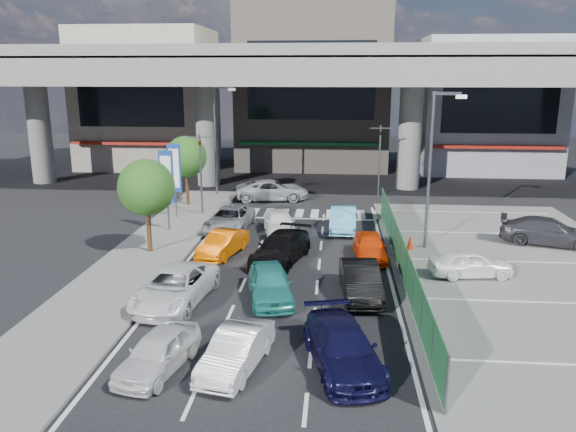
# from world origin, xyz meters

# --- Properties ---
(ground) EXTENTS (120.00, 120.00, 0.00)m
(ground) POSITION_xyz_m (0.00, 0.00, 0.00)
(ground) COLOR black
(ground) RESTS_ON ground
(parking_lot) EXTENTS (12.00, 28.00, 0.06)m
(parking_lot) POSITION_xyz_m (11.00, 2.00, 0.03)
(parking_lot) COLOR #62625F
(parking_lot) RESTS_ON ground
(sidewalk_left) EXTENTS (4.00, 30.00, 0.12)m
(sidewalk_left) POSITION_xyz_m (-7.00, 4.00, 0.06)
(sidewalk_left) COLOR #62625F
(sidewalk_left) RESTS_ON ground
(fence_run) EXTENTS (0.16, 22.00, 1.80)m
(fence_run) POSITION_xyz_m (5.30, 1.00, 0.90)
(fence_run) COLOR #205F33
(fence_run) RESTS_ON ground
(expressway) EXTENTS (64.00, 14.00, 10.75)m
(expressway) POSITION_xyz_m (0.00, 22.00, 8.76)
(expressway) COLOR slate
(expressway) RESTS_ON ground
(building_west) EXTENTS (12.00, 10.90, 13.00)m
(building_west) POSITION_xyz_m (-16.00, 31.97, 6.49)
(building_west) COLOR gray
(building_west) RESTS_ON ground
(building_center) EXTENTS (14.00, 10.90, 15.00)m
(building_center) POSITION_xyz_m (0.00, 32.97, 7.49)
(building_center) COLOR gray
(building_center) RESTS_ON ground
(building_east) EXTENTS (12.00, 10.90, 12.00)m
(building_east) POSITION_xyz_m (16.00, 31.97, 5.99)
(building_east) COLOR gray
(building_east) RESTS_ON ground
(traffic_light_left) EXTENTS (1.60, 1.24, 5.20)m
(traffic_light_left) POSITION_xyz_m (-6.20, 12.00, 3.94)
(traffic_light_left) COLOR #595B60
(traffic_light_left) RESTS_ON ground
(traffic_light_right) EXTENTS (1.60, 1.24, 5.20)m
(traffic_light_right) POSITION_xyz_m (5.50, 19.00, 3.94)
(traffic_light_right) COLOR #595B60
(traffic_light_right) RESTS_ON ground
(street_lamp_right) EXTENTS (1.65, 0.22, 8.00)m
(street_lamp_right) POSITION_xyz_m (7.17, 6.00, 4.77)
(street_lamp_right) COLOR #595B60
(street_lamp_right) RESTS_ON ground
(street_lamp_left) EXTENTS (1.65, 0.22, 8.00)m
(street_lamp_left) POSITION_xyz_m (-6.33, 18.00, 4.77)
(street_lamp_left) COLOR #595B60
(street_lamp_left) RESTS_ON ground
(signboard_near) EXTENTS (0.80, 0.14, 4.70)m
(signboard_near) POSITION_xyz_m (-7.20, 7.99, 3.06)
(signboard_near) COLOR #595B60
(signboard_near) RESTS_ON ground
(signboard_far) EXTENTS (0.80, 0.14, 4.70)m
(signboard_far) POSITION_xyz_m (-7.60, 10.99, 3.06)
(signboard_far) COLOR #595B60
(signboard_far) RESTS_ON ground
(tree_near) EXTENTS (2.80, 2.80, 4.80)m
(tree_near) POSITION_xyz_m (-7.00, 4.00, 3.39)
(tree_near) COLOR #382314
(tree_near) RESTS_ON ground
(tree_far) EXTENTS (2.80, 2.80, 4.80)m
(tree_far) POSITION_xyz_m (-7.80, 14.50, 3.39)
(tree_far) COLOR #382314
(tree_far) RESTS_ON ground
(van_white_back_left) EXTENTS (2.21, 3.83, 1.23)m
(van_white_back_left) POSITION_xyz_m (-3.00, -7.30, 0.61)
(van_white_back_left) COLOR silver
(van_white_back_left) RESTS_ON ground
(hatch_white_back_mid) EXTENTS (2.05, 3.92, 1.23)m
(hatch_white_back_mid) POSITION_xyz_m (-0.64, -6.99, 0.62)
(hatch_white_back_mid) COLOR silver
(hatch_white_back_mid) RESTS_ON ground
(minivan_navy_back) EXTENTS (2.96, 4.92, 1.34)m
(minivan_navy_back) POSITION_xyz_m (2.61, -6.62, 0.67)
(minivan_navy_back) COLOR black
(minivan_navy_back) RESTS_ON ground
(sedan_white_mid_left) EXTENTS (2.88, 5.18, 1.37)m
(sedan_white_mid_left) POSITION_xyz_m (-3.93, -2.15, 0.69)
(sedan_white_mid_left) COLOR white
(sedan_white_mid_left) RESTS_ON ground
(taxi_teal_mid) EXTENTS (2.44, 4.30, 1.38)m
(taxi_teal_mid) POSITION_xyz_m (-0.24, -1.49, 0.69)
(taxi_teal_mid) COLOR teal
(taxi_teal_mid) RESTS_ON ground
(hatch_black_mid_right) EXTENTS (1.77, 4.29, 1.38)m
(hatch_black_mid_right) POSITION_xyz_m (3.39, -0.84, 0.69)
(hatch_black_mid_right) COLOR black
(hatch_black_mid_right) RESTS_ON ground
(taxi_orange_left) EXTENTS (2.20, 3.95, 1.23)m
(taxi_orange_left) POSITION_xyz_m (-3.24, 3.96, 0.62)
(taxi_orange_left) COLOR #D25500
(taxi_orange_left) RESTS_ON ground
(sedan_black_mid) EXTENTS (3.08, 5.09, 1.38)m
(sedan_black_mid) POSITION_xyz_m (-0.27, 3.24, 0.69)
(sedan_black_mid) COLOR black
(sedan_black_mid) RESTS_ON ground
(taxi_orange_right) EXTENTS (1.68, 3.80, 1.27)m
(taxi_orange_right) POSITION_xyz_m (4.05, 4.04, 0.64)
(taxi_orange_right) COLOR #F13D06
(taxi_orange_right) RESTS_ON ground
(wagon_silver_front_left) EXTENTS (2.54, 4.93, 1.33)m
(wagon_silver_front_left) POSITION_xyz_m (-3.77, 8.53, 0.67)
(wagon_silver_front_left) COLOR #929499
(wagon_silver_front_left) RESTS_ON ground
(sedan_white_front_mid) EXTENTS (2.34, 4.28, 1.38)m
(sedan_white_front_mid) POSITION_xyz_m (-0.81, 8.03, 0.69)
(sedan_white_front_mid) COLOR white
(sedan_white_front_mid) RESTS_ON ground
(kei_truck_front_right) EXTENTS (1.60, 4.24, 1.38)m
(kei_truck_front_right) POSITION_xyz_m (2.79, 9.10, 0.69)
(kei_truck_front_right) COLOR #59B6DD
(kei_truck_front_right) RESTS_ON ground
(crossing_wagon_silver) EXTENTS (5.48, 3.07, 1.45)m
(crossing_wagon_silver) POSITION_xyz_m (-2.22, 16.80, 0.72)
(crossing_wagon_silver) COLOR #AEB1B6
(crossing_wagon_silver) RESTS_ON ground
(parked_sedan_white) EXTENTS (3.81, 1.91, 1.25)m
(parked_sedan_white) POSITION_xyz_m (8.35, 1.78, 0.68)
(parked_sedan_white) COLOR white
(parked_sedan_white) RESTS_ON parking_lot
(parked_sedan_dgrey) EXTENTS (5.21, 3.29, 1.41)m
(parked_sedan_dgrey) POSITION_xyz_m (13.55, 7.07, 0.76)
(parked_sedan_dgrey) COLOR #333237
(parked_sedan_dgrey) RESTS_ON parking_lot
(traffic_cone) EXTENTS (0.38, 0.38, 0.74)m
(traffic_cone) POSITION_xyz_m (6.19, 5.64, 0.43)
(traffic_cone) COLOR #F8310D
(traffic_cone) RESTS_ON parking_lot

